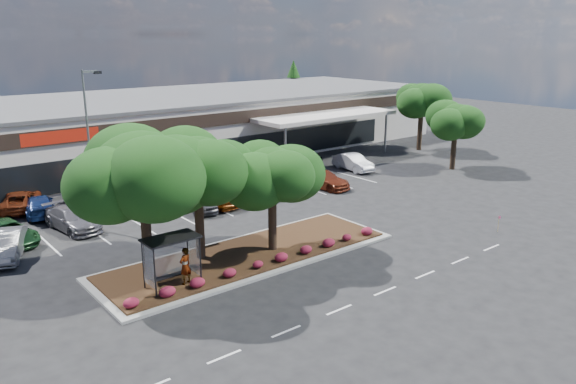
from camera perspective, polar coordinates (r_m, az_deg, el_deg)
ground at (r=31.26m, az=3.32°, el=-7.93°), size 160.00×160.00×0.00m
retail_store at (r=59.13m, az=-19.21°, el=5.74°), size 80.40×25.20×6.25m
landscape_island at (r=32.96m, az=-3.97°, el=-6.42°), size 18.00×6.00×0.26m
lane_markings at (r=39.01m, az=-7.13°, el=-3.12°), size 33.12×20.06×0.01m
shrub_row at (r=31.24m, az=-1.77°, el=-6.91°), size 17.00×0.80×0.50m
bus_shelter at (r=28.73m, az=-11.92°, el=-5.47°), size 2.75×1.55×2.59m
island_tree_west at (r=29.26m, az=-14.38°, el=-1.31°), size 7.20×7.20×7.89m
island_tree_mid at (r=31.44m, az=-9.10°, el=-0.37°), size 6.60×6.60×7.32m
island_tree_east at (r=32.45m, az=-1.61°, el=-0.41°), size 5.80×5.80×6.50m
tree_east_near at (r=55.75m, az=16.57°, el=5.50°), size 5.60×5.60×6.51m
tree_east_far at (r=64.33m, az=13.35°, el=7.52°), size 6.40×6.40×7.62m
conifer_north_east at (r=84.56m, az=0.56°, el=10.28°), size 3.96×3.96×9.00m
person_waiting at (r=29.10m, az=-10.40°, el=-7.38°), size 0.82×0.65×1.96m
light_pole at (r=38.20m, az=-19.25°, el=2.94°), size 1.42×0.74×10.45m
survey_stake at (r=39.28m, az=20.62°, el=-2.85°), size 0.08×0.14×1.09m
car_0 at (r=36.39m, az=-26.71°, el=-4.84°), size 3.42×5.09×1.59m
car_1 at (r=38.86m, az=-26.61°, el=-3.73°), size 3.28×5.38×1.40m
car_2 at (r=39.87m, az=-21.05°, el=-2.55°), size 2.83×5.38×1.49m
car_3 at (r=41.79m, az=-8.96°, el=-0.84°), size 2.77×4.70×1.50m
car_4 at (r=42.73m, az=-7.57°, el=-0.26°), size 2.40×5.18×1.72m
car_5 at (r=44.89m, az=-2.71°, el=0.45°), size 1.76×4.22×1.43m
car_6 at (r=45.75m, az=-2.11°, el=0.86°), size 2.18×4.99×1.60m
car_7 at (r=47.48m, az=3.51°, el=1.33°), size 2.84×5.39×1.49m
car_8 at (r=53.87m, az=6.63°, el=3.02°), size 2.17×4.85×1.55m
car_9 at (r=43.94m, az=-23.96°, el=-1.27°), size 2.87×5.19×1.42m
car_10 at (r=45.78m, az=-25.53°, el=-0.78°), size 4.20×5.75×1.45m
car_11 at (r=45.08m, az=-19.97°, el=-0.29°), size 3.63×6.07×1.65m
car_12 at (r=46.81m, az=-17.09°, el=0.35°), size 2.80×4.27×1.35m
car_13 at (r=47.48m, az=-7.19°, el=1.37°), size 3.85×6.30×1.71m
car_14 at (r=51.53m, az=-3.21°, el=2.49°), size 4.47×5.91×1.49m
car_15 at (r=51.83m, az=-1.89°, el=2.53°), size 3.81×5.49×1.39m
car_16 at (r=55.63m, az=1.37°, el=3.49°), size 2.58×4.62×1.48m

